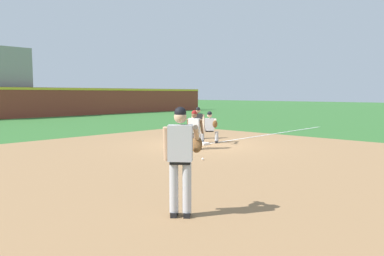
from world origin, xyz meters
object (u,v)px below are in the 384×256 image
object	(u,v)px
pitcher	(181,155)
umpire	(198,122)
baseball	(203,159)
first_base_bag	(203,144)
first_baseman	(210,126)
baserunner	(194,128)

from	to	relation	value
pitcher	umpire	xyz separation A→B (m)	(8.30, 7.05, -0.27)
baseball	umpire	distance (m)	5.58
first_base_bag	first_baseman	xyz separation A→B (m)	(0.59, 0.14, 0.69)
baseball	umpire	size ratio (longest dim) A/B	0.05
first_base_bag	umpire	xyz separation A→B (m)	(1.35, 1.49, 0.75)
baseball	first_baseman	bearing A→B (deg)	36.83
pitcher	baserunner	distance (m)	7.63
first_baseman	umpire	bearing A→B (deg)	60.59
first_baseman	baserunner	xyz separation A→B (m)	(-1.76, -0.72, 0.06)
first_base_bag	baserunner	bearing A→B (deg)	-153.69
first_base_bag	pitcher	xyz separation A→B (m)	(-6.95, -5.56, 1.01)
umpire	pitcher	bearing A→B (deg)	-139.66
pitcher	umpire	distance (m)	10.89
first_baseman	baserunner	bearing A→B (deg)	-157.80
first_baseman	baserunner	distance (m)	1.91
first_base_bag	baserunner	size ratio (longest dim) A/B	0.26
baserunner	umpire	xyz separation A→B (m)	(2.52, 2.07, 0.00)
umpire	first_baseman	bearing A→B (deg)	-119.41
first_base_bag	pitcher	distance (m)	8.96
umpire	first_base_bag	bearing A→B (deg)	-132.18
baserunner	umpire	distance (m)	3.26
first_base_bag	pitcher	world-z (taller)	pitcher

